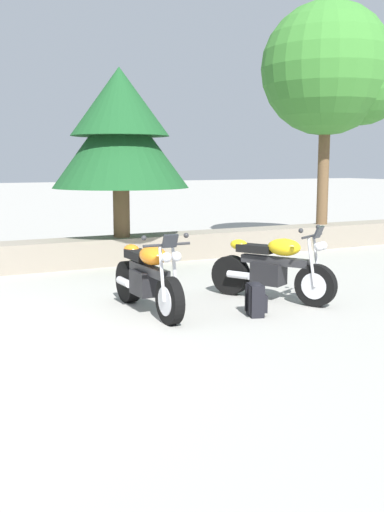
# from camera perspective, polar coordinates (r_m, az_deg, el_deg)

# --- Properties ---
(motorcycle_orange_near_left) EXTENTS (0.67, 2.06, 1.18)m
(motorcycle_orange_near_left) POSITION_cam_1_polar(r_m,az_deg,el_deg) (8.34, -4.20, -2.13)
(motorcycle_orange_near_left) COLOR black
(motorcycle_orange_near_left) RESTS_ON ground
(motorcycle_yellow_centre) EXTENTS (1.15, 1.90, 1.18)m
(motorcycle_yellow_centre) POSITION_cam_1_polar(r_m,az_deg,el_deg) (9.15, 7.71, -1.21)
(motorcycle_yellow_centre) COLOR black
(motorcycle_yellow_centre) RESTS_ON ground
(rider_backpack) EXTENTS (0.32, 0.34, 0.47)m
(rider_backpack) POSITION_cam_1_polar(r_m,az_deg,el_deg) (8.23, 6.09, -4.03)
(rider_backpack) COLOR black
(rider_backpack) RESTS_ON ground
(pine_tree_mid_left) EXTENTS (2.79, 2.79, 3.42)m
(pine_tree_mid_left) POSITION_cam_1_polar(r_m,az_deg,el_deg) (12.47, -6.86, 11.73)
(pine_tree_mid_left) COLOR brown
(pine_tree_mid_left) RESTS_ON stone_wall
(leafy_tree_mid_right) EXTENTS (3.35, 3.19, 5.38)m
(leafy_tree_mid_right) POSITION_cam_1_polar(r_m,az_deg,el_deg) (15.60, 13.37, 16.64)
(leafy_tree_mid_right) COLOR brown
(leafy_tree_mid_right) RESTS_ON stone_wall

